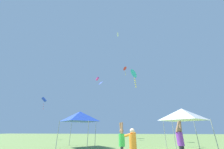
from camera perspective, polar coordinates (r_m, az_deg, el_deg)
The scene contains 11 objects.
person_flyer_green at distance 7.89m, azimuth 4.23°, elevation -26.90°, with size 0.32×0.54×1.97m.
person_watcher_purple at distance 8.57m, azimuth 27.47°, elevation -23.99°, with size 0.53×0.47×2.07m.
person_companion_orange at distance 6.89m, azimuth 8.96°, elevation -27.56°, with size 0.60×0.83×1.65m.
canopy_tent_white at distance 13.63m, azimuth 28.17°, elevation -14.97°, with size 3.13×3.13×3.35m.
canopy_tent_blue at distance 15.14m, azimuth -13.76°, elevation -17.21°, with size 3.20×3.20×3.43m.
kite_blue_delta at distance 33.82m, azimuth -4.96°, elevation -3.60°, with size 1.78×1.84×1.15m.
kite_blue_box at distance 31.15m, azimuth -27.29°, elevation -9.71°, with size 1.06×0.67×2.41m.
kite_cyan_delta at distance 18.29m, azimuth 9.53°, elevation 0.31°, with size 1.13×1.47×2.76m.
kite_magenta_box at distance 28.71m, azimuth -6.36°, elevation -1.85°, with size 0.85×0.86×0.67m.
kite_white_box at distance 26.57m, azimuth 2.51°, elevation 16.95°, with size 0.32×0.51×0.74m.
kite_red_delta at distance 25.24m, azimuth 5.55°, elevation 2.50°, with size 0.92×1.03×1.75m.
Camera 1 is at (-0.28, -5.86, 1.57)m, focal length 21.15 mm.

